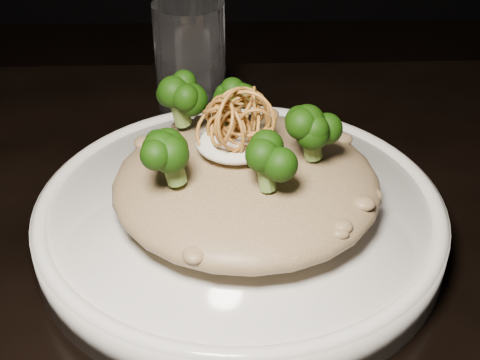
% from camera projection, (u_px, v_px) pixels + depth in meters
% --- Properties ---
extents(plate, '(0.32, 0.32, 0.03)m').
position_uv_depth(plate, '(240.00, 219.00, 0.54)').
color(plate, white).
rests_on(plate, table).
extents(risotto, '(0.20, 0.20, 0.04)m').
position_uv_depth(risotto, '(246.00, 183.00, 0.51)').
color(risotto, brown).
rests_on(risotto, plate).
extents(broccoli, '(0.13, 0.13, 0.05)m').
position_uv_depth(broccoli, '(236.00, 124.00, 0.49)').
color(broccoli, black).
rests_on(broccoli, risotto).
extents(cheese, '(0.06, 0.06, 0.02)m').
position_uv_depth(cheese, '(235.00, 142.00, 0.50)').
color(cheese, white).
rests_on(cheese, risotto).
extents(shallots, '(0.06, 0.06, 0.04)m').
position_uv_depth(shallots, '(239.00, 110.00, 0.48)').
color(shallots, brown).
rests_on(shallots, cheese).
extents(drinking_glass, '(0.09, 0.09, 0.12)m').
position_uv_depth(drinking_glass, '(191.00, 64.00, 0.67)').
color(drinking_glass, silver).
rests_on(drinking_glass, table).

